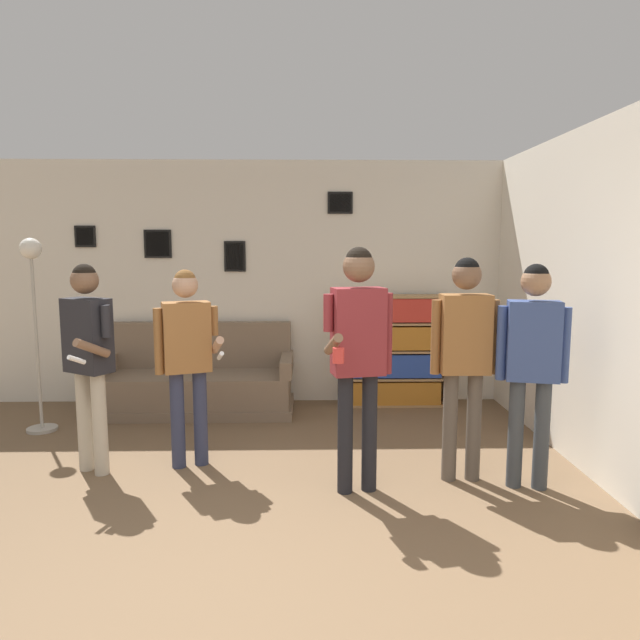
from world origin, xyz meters
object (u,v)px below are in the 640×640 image
at_px(couch, 197,383).
at_px(floor_lamp, 34,300).
at_px(person_spectator_far_right, 532,353).
at_px(person_player_foreground_center, 187,348).
at_px(person_player_foreground_left, 88,347).
at_px(person_spectator_near_bookshelf, 464,346).
at_px(person_watcher_holding_cup, 358,343).
at_px(bookshelf, 396,351).

height_order(couch, floor_lamp, floor_lamp).
height_order(floor_lamp, person_spectator_far_right, floor_lamp).
bearing_deg(person_spectator_far_right, person_player_foreground_center, 169.63).
relative_size(couch, person_player_foreground_center, 1.29).
xyz_separation_m(person_player_foreground_left, person_player_foreground_center, (0.73, 0.11, -0.03)).
height_order(couch, person_spectator_near_bookshelf, person_spectator_near_bookshelf).
relative_size(person_player_foreground_left, person_player_foreground_center, 1.03).
height_order(person_watcher_holding_cup, person_spectator_near_bookshelf, person_watcher_holding_cup).
bearing_deg(person_spectator_far_right, bookshelf, 105.77).
xyz_separation_m(person_player_foreground_left, person_spectator_near_bookshelf, (2.84, -0.20, 0.04)).
height_order(bookshelf, person_player_foreground_center, person_player_foreground_center).
xyz_separation_m(person_player_foreground_center, person_spectator_near_bookshelf, (2.11, -0.32, 0.07)).
relative_size(person_player_foreground_center, person_spectator_near_bookshelf, 0.94).
bearing_deg(bookshelf, couch, -174.93).
bearing_deg(bookshelf, person_spectator_far_right, -74.23).
bearing_deg(person_player_foreground_center, couch, 98.61).
relative_size(person_watcher_holding_cup, person_spectator_far_right, 1.07).
height_order(floor_lamp, person_player_foreground_center, floor_lamp).
bearing_deg(person_spectator_near_bookshelf, floor_lamp, 161.66).
bearing_deg(floor_lamp, person_watcher_holding_cup, -26.10).
bearing_deg(person_spectator_near_bookshelf, person_player_foreground_left, 175.90).
relative_size(couch, bookshelf, 1.67).
bearing_deg(bookshelf, person_spectator_near_bookshelf, -85.01).
xyz_separation_m(couch, person_spectator_far_right, (2.80, -2.04, 0.70)).
xyz_separation_m(bookshelf, floor_lamp, (-3.54, -0.84, 0.65)).
bearing_deg(floor_lamp, person_spectator_near_bookshelf, -18.34).
bearing_deg(person_spectator_far_right, person_watcher_holding_cup, -178.07).
bearing_deg(bookshelf, floor_lamp, -166.60).
distance_m(person_player_foreground_left, person_spectator_far_right, 3.31).
bearing_deg(person_spectator_near_bookshelf, person_player_foreground_center, 171.49).
xyz_separation_m(couch, bookshelf, (2.17, 0.19, 0.31)).
bearing_deg(person_watcher_holding_cup, person_player_foreground_center, 158.64).
bearing_deg(person_spectator_far_right, person_spectator_near_bookshelf, 161.20).
distance_m(floor_lamp, person_spectator_near_bookshelf, 3.93).
height_order(floor_lamp, person_watcher_holding_cup, floor_lamp).
relative_size(person_spectator_near_bookshelf, person_spectator_far_right, 1.03).
relative_size(bookshelf, person_spectator_far_right, 0.75).
distance_m(bookshelf, person_player_foreground_center, 2.64).
xyz_separation_m(bookshelf, person_player_foreground_center, (-1.93, -1.76, 0.35)).
height_order(person_player_foreground_left, person_spectator_near_bookshelf, person_spectator_near_bookshelf).
relative_size(couch, person_watcher_holding_cup, 1.17).
distance_m(person_player_foreground_center, person_spectator_near_bookshelf, 2.14).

